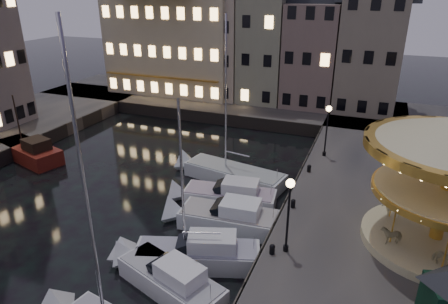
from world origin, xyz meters
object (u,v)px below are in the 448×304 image
at_px(red_fishing_boat, 30,152).
at_px(bollard_d, 309,168).
at_px(motorboat_f, 228,174).
at_px(motorboat_b, 165,277).
at_px(streetlamp_b, 289,205).
at_px(motorboat_e, 224,196).
at_px(motorboat_c, 190,254).
at_px(streetlamp_c, 327,124).
at_px(bollard_b, 272,249).
at_px(motorboat_d, 223,217).
at_px(bollard_c, 293,203).

bearing_deg(red_fishing_boat, bollard_d, 8.77).
bearing_deg(motorboat_f, motorboat_b, -83.72).
bearing_deg(streetlamp_b, motorboat_e, 136.25).
bearing_deg(red_fishing_boat, motorboat_c, -22.08).
bearing_deg(motorboat_c, motorboat_e, 95.62).
height_order(streetlamp_c, bollard_b, streetlamp_c).
bearing_deg(motorboat_d, red_fishing_boat, 169.47).
bearing_deg(bollard_d, motorboat_b, -109.21).
distance_m(motorboat_c, motorboat_d, 4.17).
xyz_separation_m(streetlamp_b, motorboat_d, (-4.64, 2.77, -3.38)).
xyz_separation_m(motorboat_b, motorboat_d, (0.64, 6.22, 0.00)).
relative_size(streetlamp_b, motorboat_f, 0.35).
xyz_separation_m(bollard_b, red_fishing_boat, (-23.44, 6.88, -0.91)).
height_order(streetlamp_c, bollard_c, streetlamp_c).
distance_m(bollard_c, motorboat_f, 7.61).
bearing_deg(streetlamp_b, motorboat_b, -146.92).
bearing_deg(motorboat_d, bollard_d, 60.80).
bearing_deg(motorboat_b, bollard_b, 32.14).
relative_size(bollard_b, red_fishing_boat, 0.08).
xyz_separation_m(bollard_b, motorboat_e, (-4.95, 5.81, -0.96)).
bearing_deg(motorboat_b, motorboat_e, 91.77).
bearing_deg(streetlamp_c, motorboat_f, -145.85).
xyz_separation_m(motorboat_b, red_fishing_boat, (-18.76, 9.82, 0.05)).
xyz_separation_m(bollard_b, motorboat_b, (-4.68, -2.94, -0.96)).
distance_m(streetlamp_b, bollard_d, 10.30).
bearing_deg(motorboat_c, streetlamp_b, 15.83).
distance_m(bollard_c, motorboat_c, 7.35).
height_order(motorboat_c, red_fishing_boat, motorboat_c).
xyz_separation_m(motorboat_c, motorboat_e, (-0.66, 6.70, -0.04)).
bearing_deg(streetlamp_b, bollard_c, 97.59).
distance_m(motorboat_e, red_fishing_boat, 18.52).
relative_size(bollard_c, motorboat_f, 0.05).
xyz_separation_m(bollard_c, motorboat_f, (-6.05, 4.49, -1.07)).
relative_size(motorboat_b, motorboat_d, 0.96).
bearing_deg(red_fishing_boat, motorboat_d, -10.53).
bearing_deg(motorboat_f, streetlamp_b, -53.51).
distance_m(streetlamp_b, motorboat_b, 7.15).
relative_size(motorboat_b, red_fishing_boat, 0.95).
bearing_deg(streetlamp_b, motorboat_d, 149.12).
bearing_deg(motorboat_b, motorboat_d, 84.09).
bearing_deg(motorboat_b, bollard_c, 59.48).
relative_size(bollard_d, motorboat_f, 0.05).
distance_m(motorboat_d, motorboat_f, 6.53).
distance_m(streetlamp_b, streetlamp_c, 13.50).
distance_m(bollard_d, red_fishing_boat, 23.74).
height_order(streetlamp_b, motorboat_f, motorboat_f).
bearing_deg(motorboat_d, streetlamp_c, 66.61).
distance_m(bollard_b, motorboat_b, 5.61).
bearing_deg(streetlamp_b, bollard_d, 93.43).
bearing_deg(bollard_b, bollard_d, 90.00).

